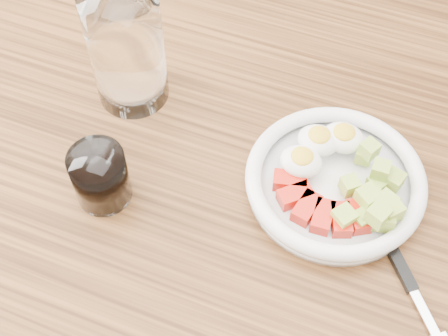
{
  "coord_description": "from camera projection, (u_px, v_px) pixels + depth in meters",
  "views": [
    {
      "loc": [
        0.14,
        -0.37,
        1.41
      ],
      "look_at": [
        -0.01,
        0.01,
        0.8
      ],
      "focal_mm": 50.0,
      "sensor_mm": 36.0,
      "label": 1
    }
  ],
  "objects": [
    {
      "name": "water_glass",
      "position": [
        126.0,
        48.0,
        0.77
      ],
      "size": [
        0.09,
        0.09,
        0.17
      ],
      "primitive_type": "cylinder",
      "color": "white",
      "rests_on": "dining_table"
    },
    {
      "name": "bowl",
      "position": [
        336.0,
        180.0,
        0.74
      ],
      "size": [
        0.22,
        0.22,
        0.05
      ],
      "color": "white",
      "rests_on": "dining_table"
    },
    {
      "name": "coffee_glass",
      "position": [
        100.0,
        177.0,
        0.72
      ],
      "size": [
        0.07,
        0.07,
        0.08
      ],
      "color": "white",
      "rests_on": "dining_table"
    },
    {
      "name": "fork",
      "position": [
        405.0,
        274.0,
        0.69
      ],
      "size": [
        0.14,
        0.16,
        0.01
      ],
      "color": "black",
      "rests_on": "dining_table"
    },
    {
      "name": "dining_table",
      "position": [
        228.0,
        230.0,
        0.84
      ],
      "size": [
        1.5,
        0.9,
        0.77
      ],
      "color": "brown",
      "rests_on": "ground"
    }
  ]
}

